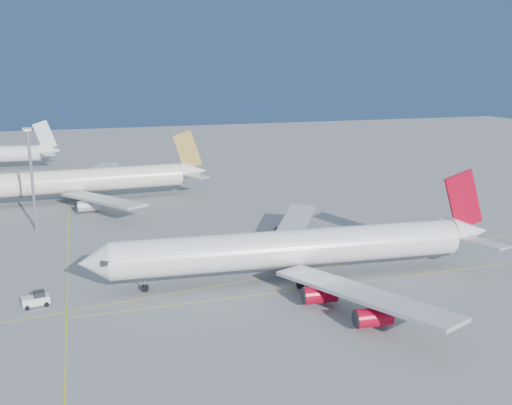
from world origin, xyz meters
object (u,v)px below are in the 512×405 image
airliner_etihad (82,181)px  pushback_tug (36,299)px  light_mast (31,171)px  airliner_virgin (300,248)px

airliner_etihad → pushback_tug: (-8.04, -70.42, -4.55)m
airliner_etihad → light_mast: size_ratio=3.05×
light_mast → airliner_etihad: bearing=68.3°
airliner_virgin → airliner_etihad: 79.80m
airliner_etihad → light_mast: bearing=-114.1°
pushback_tug → airliner_etihad: bearing=72.1°
airliner_virgin → airliner_etihad: bearing=120.4°
airliner_virgin → light_mast: 64.83m
airliner_etihad → light_mast: light_mast is taller
airliner_virgin → airliner_etihad: (-35.04, 71.70, 0.15)m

